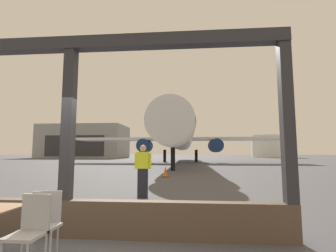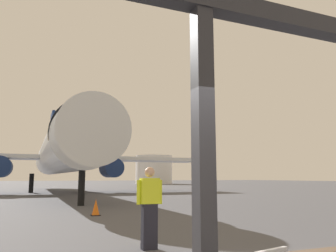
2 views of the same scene
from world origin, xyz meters
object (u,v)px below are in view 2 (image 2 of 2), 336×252
at_px(airplane, 60,154).
at_px(ground_crew_worker, 149,206).
at_px(fuel_storage_tank, 154,170).
at_px(traffic_cone, 96,208).

bearing_deg(airplane, ground_crew_worker, -90.50).
bearing_deg(fuel_storage_tank, airplane, -120.79).
bearing_deg(fuel_storage_tank, ground_crew_worker, -110.01).
xyz_separation_m(traffic_cone, fuel_storage_tank, (24.34, 60.32, 2.94)).
height_order(ground_crew_worker, fuel_storage_tank, fuel_storage_tank).
bearing_deg(airplane, traffic_cone, -90.37).
distance_m(airplane, traffic_cone, 19.96).
bearing_deg(airplane, fuel_storage_tank, 59.21).
distance_m(ground_crew_worker, traffic_cone, 6.84).
distance_m(airplane, fuel_storage_tank, 47.32).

